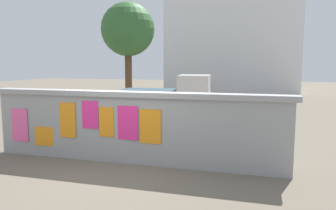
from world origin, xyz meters
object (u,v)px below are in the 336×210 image
at_px(bicycle_near, 99,123).
at_px(tree_roadside, 128,30).
at_px(auto_rickshaw_truck, 170,98).
at_px(motorcycle, 163,127).
at_px(person_walking, 66,111).

height_order(bicycle_near, tree_roadside, tree_roadside).
relative_size(auto_rickshaw_truck, tree_roadside, 0.68).
bearing_deg(auto_rickshaw_truck, motorcycle, -77.15).
distance_m(bicycle_near, person_walking, 1.67).
bearing_deg(person_walking, bicycle_near, 83.72).
height_order(auto_rickshaw_truck, bicycle_near, auto_rickshaw_truck).
bearing_deg(tree_roadside, auto_rickshaw_truck, -46.45).
xyz_separation_m(person_walking, tree_roadside, (-1.59, 8.25, 3.06)).
bearing_deg(tree_roadside, person_walking, -79.11).
height_order(person_walking, tree_roadside, tree_roadside).
xyz_separation_m(motorcycle, tree_roadside, (-4.14, 7.28, 3.58)).
bearing_deg(person_walking, auto_rickshaw_truck, 70.83).
bearing_deg(motorcycle, person_walking, -159.35).
relative_size(auto_rickshaw_truck, motorcycle, 1.97).
distance_m(auto_rickshaw_truck, person_walking, 5.10).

